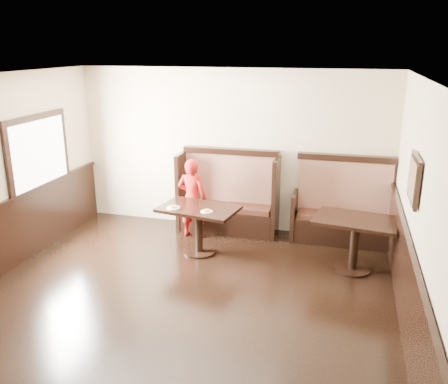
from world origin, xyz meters
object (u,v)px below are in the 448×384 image
(table_main, at_px, (199,218))
(child, at_px, (192,198))
(booth_main, at_px, (229,201))
(booth_neighbor, at_px, (342,214))
(table_neighbor, at_px, (355,232))

(table_main, bearing_deg, child, 126.32)
(table_main, distance_m, child, 0.70)
(booth_main, height_order, booth_neighbor, same)
(table_neighbor, relative_size, child, 0.92)
(table_main, bearing_deg, booth_neighbor, 35.81)
(table_main, distance_m, table_neighbor, 2.36)
(table_neighbor, bearing_deg, booth_neighbor, 109.38)
(booth_main, relative_size, booth_neighbor, 1.06)
(booth_neighbor, xyz_separation_m, child, (-2.47, -0.45, 0.20))
(table_main, relative_size, table_neighbor, 1.04)
(booth_main, relative_size, table_main, 1.35)
(child, bearing_deg, booth_main, -138.05)
(booth_main, distance_m, table_neighbor, 2.40)
(table_main, relative_size, child, 0.95)
(table_neighbor, bearing_deg, booth_main, 162.32)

